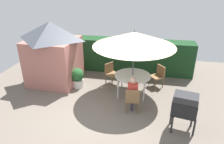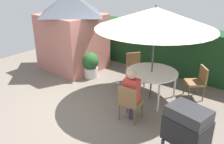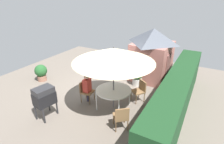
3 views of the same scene
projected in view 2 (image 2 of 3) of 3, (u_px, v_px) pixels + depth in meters
The scene contains 11 objects.
ground_plane at pixel (96, 108), 6.23m from camera, with size 11.00×11.00×0.00m, color #6B6056.
hedge_backdrop at pixel (161, 47), 8.49m from camera, with size 6.77×0.85×1.55m.
garden_shed at pixel (72, 31), 8.39m from camera, with size 2.16×1.98×2.63m.
patio_table at pixel (152, 73), 6.43m from camera, with size 1.37×1.37×0.80m.
patio_umbrella at pixel (156, 18), 5.87m from camera, with size 2.98×2.98×2.52m.
bbq_grill at pixel (187, 127), 4.07m from camera, with size 0.78×0.63×1.20m.
chair_near_shed at pixel (130, 101), 5.53m from camera, with size 0.51×0.51×0.90m.
chair_far_side at pixel (198, 80), 6.57m from camera, with size 0.65×0.65×0.90m.
chair_toward_hedge at pixel (135, 65), 7.59m from camera, with size 0.65×0.65×0.90m.
potted_plant_by_grill at pixel (91, 64), 7.89m from camera, with size 0.54×0.54×0.83m.
person_in_red at pixel (132, 89), 5.50m from camera, with size 0.36×0.28×1.26m.
Camera 2 is at (3.62, -4.02, 3.27)m, focal length 38.97 mm.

